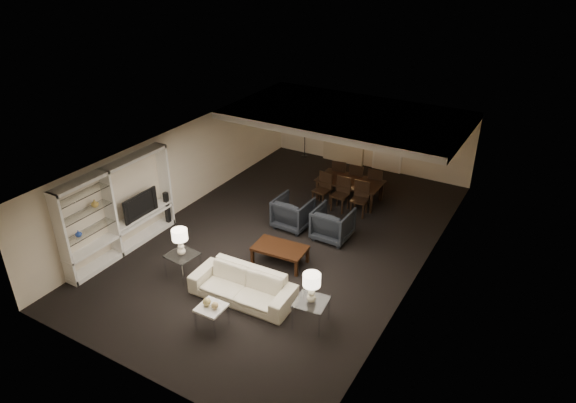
# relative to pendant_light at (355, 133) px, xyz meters

# --- Properties ---
(floor) EXTENTS (11.00, 11.00, 0.00)m
(floor) POSITION_rel_pendant_light_xyz_m (-0.30, -3.50, -1.92)
(floor) COLOR black
(floor) RESTS_ON ground
(ceiling) EXTENTS (7.00, 11.00, 0.02)m
(ceiling) POSITION_rel_pendant_light_xyz_m (-0.30, -3.50, 0.58)
(ceiling) COLOR silver
(ceiling) RESTS_ON ground
(wall_back) EXTENTS (7.00, 0.02, 2.50)m
(wall_back) POSITION_rel_pendant_light_xyz_m (-0.30, 2.00, -0.67)
(wall_back) COLOR beige
(wall_back) RESTS_ON ground
(wall_front) EXTENTS (7.00, 0.02, 2.50)m
(wall_front) POSITION_rel_pendant_light_xyz_m (-0.30, -9.00, -0.67)
(wall_front) COLOR beige
(wall_front) RESTS_ON ground
(wall_left) EXTENTS (0.02, 11.00, 2.50)m
(wall_left) POSITION_rel_pendant_light_xyz_m (-3.80, -3.50, -0.67)
(wall_left) COLOR beige
(wall_left) RESTS_ON ground
(wall_right) EXTENTS (0.02, 11.00, 2.50)m
(wall_right) POSITION_rel_pendant_light_xyz_m (3.20, -3.50, -0.67)
(wall_right) COLOR beige
(wall_right) RESTS_ON ground
(ceiling_soffit) EXTENTS (7.00, 4.00, 0.20)m
(ceiling_soffit) POSITION_rel_pendant_light_xyz_m (-0.30, 0.00, 0.48)
(ceiling_soffit) COLOR silver
(ceiling_soffit) RESTS_ON ceiling
(curtains) EXTENTS (1.50, 0.12, 2.40)m
(curtains) POSITION_rel_pendant_light_xyz_m (-1.20, 1.92, -0.72)
(curtains) COLOR beige
(curtains) RESTS_ON wall_back
(door) EXTENTS (0.90, 0.05, 2.10)m
(door) POSITION_rel_pendant_light_xyz_m (0.40, 1.97, -0.87)
(door) COLOR silver
(door) RESTS_ON wall_back
(painting) EXTENTS (0.95, 0.04, 0.65)m
(painting) POSITION_rel_pendant_light_xyz_m (1.80, 1.96, -0.37)
(painting) COLOR #142D38
(painting) RESTS_ON wall_back
(media_unit) EXTENTS (0.38, 3.40, 2.35)m
(media_unit) POSITION_rel_pendant_light_xyz_m (-3.61, -6.10, -0.74)
(media_unit) COLOR white
(media_unit) RESTS_ON wall_left
(pendant_light) EXTENTS (0.52, 0.52, 0.24)m
(pendant_light) POSITION_rel_pendant_light_xyz_m (0.00, 0.00, 0.00)
(pendant_light) COLOR #D8591E
(pendant_light) RESTS_ON ceiling_soffit
(sofa) EXTENTS (2.38, 1.01, 0.68)m
(sofa) POSITION_rel_pendant_light_xyz_m (0.12, -6.20, -1.58)
(sofa) COLOR beige
(sofa) RESTS_ON floor
(coffee_table) EXTENTS (1.34, 0.84, 0.46)m
(coffee_table) POSITION_rel_pendant_light_xyz_m (0.12, -4.60, -1.69)
(coffee_table) COLOR black
(coffee_table) RESTS_ON floor
(armchair_left) EXTENTS (0.96, 0.98, 0.87)m
(armchair_left) POSITION_rel_pendant_light_xyz_m (-0.48, -2.90, -1.48)
(armchair_left) COLOR black
(armchair_left) RESTS_ON floor
(armchair_right) EXTENTS (0.94, 0.96, 0.87)m
(armchair_right) POSITION_rel_pendant_light_xyz_m (0.72, -2.90, -1.48)
(armchair_right) COLOR black
(armchair_right) RESTS_ON floor
(side_table_left) EXTENTS (0.71, 0.71, 0.60)m
(side_table_left) POSITION_rel_pendant_light_xyz_m (-1.58, -6.20, -1.62)
(side_table_left) COLOR silver
(side_table_left) RESTS_ON floor
(side_table_right) EXTENTS (0.71, 0.71, 0.60)m
(side_table_right) POSITION_rel_pendant_light_xyz_m (1.82, -6.20, -1.62)
(side_table_right) COLOR white
(side_table_right) RESTS_ON floor
(table_lamp_left) EXTENTS (0.40, 0.40, 0.66)m
(table_lamp_left) POSITION_rel_pendant_light_xyz_m (-1.58, -6.20, -0.99)
(table_lamp_left) COLOR #F3E5CD
(table_lamp_left) RESTS_ON side_table_left
(table_lamp_right) EXTENTS (0.39, 0.39, 0.66)m
(table_lamp_right) POSITION_rel_pendant_light_xyz_m (1.82, -6.20, -0.99)
(table_lamp_right) COLOR #ECE6C7
(table_lamp_right) RESTS_ON side_table_right
(marble_table) EXTENTS (0.54, 0.54, 0.54)m
(marble_table) POSITION_rel_pendant_light_xyz_m (0.12, -7.30, -1.65)
(marble_table) COLOR white
(marble_table) RESTS_ON floor
(gold_gourd_a) EXTENTS (0.17, 0.17, 0.17)m
(gold_gourd_a) POSITION_rel_pendant_light_xyz_m (0.02, -7.30, -1.30)
(gold_gourd_a) COLOR tan
(gold_gourd_a) RESTS_ON marble_table
(gold_gourd_b) EXTENTS (0.15, 0.15, 0.15)m
(gold_gourd_b) POSITION_rel_pendant_light_xyz_m (0.22, -7.30, -1.31)
(gold_gourd_b) COLOR tan
(gold_gourd_b) RESTS_ON marble_table
(television) EXTENTS (1.11, 0.15, 0.64)m
(television) POSITION_rel_pendant_light_xyz_m (-3.58, -5.52, -0.85)
(television) COLOR black
(television) RESTS_ON media_unit
(vase_blue) EXTENTS (0.15, 0.15, 0.16)m
(vase_blue) POSITION_rel_pendant_light_xyz_m (-3.61, -7.33, -0.78)
(vase_blue) COLOR #233F9A
(vase_blue) RESTS_ON media_unit
(vase_amber) EXTENTS (0.18, 0.18, 0.19)m
(vase_amber) POSITION_rel_pendant_light_xyz_m (-3.61, -6.75, -0.27)
(vase_amber) COLOR #AD8B39
(vase_amber) RESTS_ON media_unit
(floor_speaker) EXTENTS (0.11, 0.11, 1.02)m
(floor_speaker) POSITION_rel_pendant_light_xyz_m (-3.50, -4.59, -1.41)
(floor_speaker) COLOR black
(floor_speaker) RESTS_ON floor
(dining_table) EXTENTS (1.93, 1.09, 0.67)m
(dining_table) POSITION_rel_pendant_light_xyz_m (0.22, -0.73, -1.58)
(dining_table) COLOR black
(dining_table) RESTS_ON floor
(chair_nl) EXTENTS (0.52, 0.52, 1.00)m
(chair_nl) POSITION_rel_pendant_light_xyz_m (-0.38, -1.38, -1.42)
(chair_nl) COLOR black
(chair_nl) RESTS_ON floor
(chair_nm) EXTENTS (0.49, 0.49, 1.00)m
(chair_nm) POSITION_rel_pendant_light_xyz_m (0.22, -1.38, -1.42)
(chair_nm) COLOR black
(chair_nm) RESTS_ON floor
(chair_nr) EXTENTS (0.51, 0.51, 1.00)m
(chair_nr) POSITION_rel_pendant_light_xyz_m (0.82, -1.38, -1.42)
(chair_nr) COLOR black
(chair_nr) RESTS_ON floor
(chair_fl) EXTENTS (0.52, 0.52, 1.00)m
(chair_fl) POSITION_rel_pendant_light_xyz_m (-0.38, -0.08, -1.42)
(chair_fl) COLOR black
(chair_fl) RESTS_ON floor
(chair_fm) EXTENTS (0.48, 0.48, 1.00)m
(chair_fm) POSITION_rel_pendant_light_xyz_m (0.22, -0.08, -1.42)
(chair_fm) COLOR black
(chair_fm) RESTS_ON floor
(chair_fr) EXTENTS (0.51, 0.51, 1.00)m
(chair_fr) POSITION_rel_pendant_light_xyz_m (0.82, -0.08, -1.42)
(chair_fr) COLOR black
(chair_fr) RESTS_ON floor
(floor_lamp) EXTENTS (0.25, 0.25, 1.54)m
(floor_lamp) POSITION_rel_pendant_light_xyz_m (-2.62, 1.70, -1.15)
(floor_lamp) COLOR black
(floor_lamp) RESTS_ON floor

